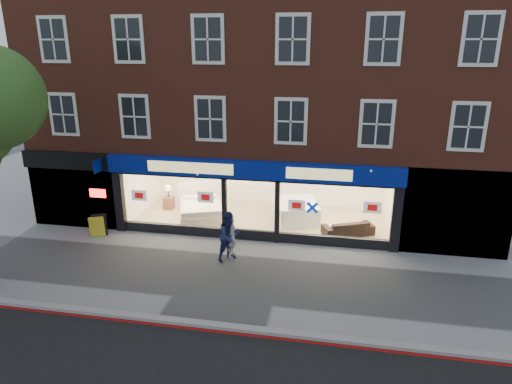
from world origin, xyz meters
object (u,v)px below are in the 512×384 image
(mattress_stack, at_px, (297,211))
(pedestrian_grey, at_px, (232,236))
(pedestrian_blue, at_px, (229,236))
(sofa, at_px, (348,228))
(a_board, at_px, (98,226))
(display_bed, at_px, (201,209))

(mattress_stack, bearing_deg, pedestrian_grey, -117.81)
(pedestrian_blue, bearing_deg, mattress_stack, 14.23)
(mattress_stack, distance_m, pedestrian_blue, 4.54)
(mattress_stack, height_order, sofa, mattress_stack)
(mattress_stack, distance_m, a_board, 8.29)
(display_bed, xyz_separation_m, a_board, (-3.51, -2.63, -0.01))
(mattress_stack, bearing_deg, pedestrian_blue, -116.33)
(sofa, bearing_deg, a_board, -13.20)
(display_bed, distance_m, pedestrian_grey, 4.08)
(mattress_stack, height_order, a_board, mattress_stack)
(mattress_stack, height_order, pedestrian_blue, pedestrian_blue)
(a_board, distance_m, pedestrian_blue, 5.83)
(a_board, xyz_separation_m, pedestrian_grey, (5.73, -0.78, 0.36))
(pedestrian_blue, bearing_deg, display_bed, 71.44)
(mattress_stack, relative_size, a_board, 2.74)
(a_board, distance_m, pedestrian_grey, 5.80)
(a_board, bearing_deg, sofa, -13.50)
(mattress_stack, xyz_separation_m, pedestrian_grey, (-1.99, -3.78, 0.30))
(sofa, xyz_separation_m, pedestrian_blue, (-4.21, -2.87, 0.53))
(a_board, height_order, pedestrian_blue, pedestrian_blue)
(display_bed, xyz_separation_m, sofa, (6.41, -0.82, -0.07))
(pedestrian_blue, bearing_deg, pedestrian_grey, 37.62)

